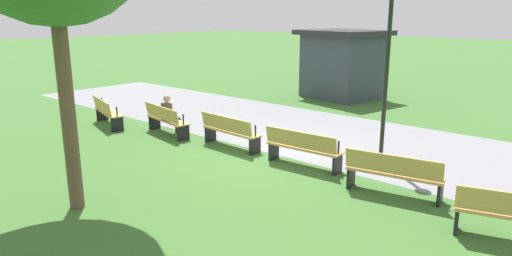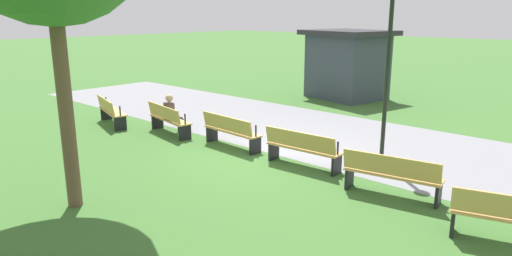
{
  "view_description": "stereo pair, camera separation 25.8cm",
  "coord_description": "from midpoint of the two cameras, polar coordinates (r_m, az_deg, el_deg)",
  "views": [
    {
      "loc": [
        7.03,
        -8.48,
        3.51
      ],
      "look_at": [
        -0.0,
        -0.4,
        0.8
      ],
      "focal_mm": 32.02,
      "sensor_mm": 36.0,
      "label": 1
    },
    {
      "loc": [
        7.22,
        -8.31,
        3.51
      ],
      "look_at": [
        -0.0,
        -0.4,
        0.8
      ],
      "focal_mm": 32.02,
      "sensor_mm": 36.0,
      "label": 2
    }
  ],
  "objects": [
    {
      "name": "bench_1",
      "position": [
        13.69,
        -11.75,
        1.09
      ],
      "size": [
        1.92,
        0.79,
        0.89
      ],
      "rotation": [
        0.0,
        0.0,
        -0.17
      ],
      "color": "tan",
      "rests_on": "ground"
    },
    {
      "name": "bench_4",
      "position": [
        9.29,
        16.04,
        -5.43
      ],
      "size": [
        1.92,
        0.79,
        0.89
      ],
      "rotation": [
        0.0,
        0.0,
        0.17
      ],
      "color": "tan",
      "rests_on": "ground"
    },
    {
      "name": "bench_2",
      "position": [
        12.13,
        -3.93,
        -0.33
      ],
      "size": [
        1.89,
        0.58,
        0.89
      ],
      "rotation": [
        0.0,
        0.0,
        -0.06
      ],
      "color": "tan",
      "rests_on": "ground"
    },
    {
      "name": "bench_3",
      "position": [
        10.64,
        5.17,
        -2.43
      ],
      "size": [
        1.89,
        0.58,
        0.89
      ],
      "rotation": [
        0.0,
        0.0,
        0.06
      ],
      "color": "tan",
      "rests_on": "ground"
    },
    {
      "name": "lamp_post",
      "position": [
        11.04,
        15.63,
        10.82
      ],
      "size": [
        0.32,
        0.32,
        4.29
      ],
      "color": "black",
      "rests_on": "ground"
    },
    {
      "name": "ground_plane",
      "position": [
        11.56,
        0.65,
        -3.49
      ],
      "size": [
        120.0,
        120.0,
        0.0
      ],
      "primitive_type": "plane",
      "color": "#3D6B2D"
    },
    {
      "name": "bench_0",
      "position": [
        15.28,
        -18.64,
        1.99
      ],
      "size": [
        1.93,
        0.98,
        0.89
      ],
      "rotation": [
        0.0,
        0.0,
        -0.29
      ],
      "color": "tan",
      "rests_on": "ground"
    },
    {
      "name": "path_paving",
      "position": [
        13.73,
        8.26,
        -0.75
      ],
      "size": [
        26.18,
        5.2,
        0.01
      ],
      "primitive_type": "cube",
      "color": "gray",
      "rests_on": "ground"
    },
    {
      "name": "kiosk",
      "position": [
        19.66,
        10.31,
        7.96
      ],
      "size": [
        3.78,
        3.39,
        2.82
      ],
      "rotation": [
        0.0,
        0.0,
        -0.21
      ],
      "color": "#38424C",
      "rests_on": "ground"
    },
    {
      "name": "person_seated",
      "position": [
        13.71,
        -11.25,
        1.82
      ],
      "size": [
        0.39,
        0.56,
        1.2
      ],
      "rotation": [
        0.0,
        0.0,
        -0.17
      ],
      "color": "#4C4238",
      "rests_on": "ground"
    }
  ]
}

